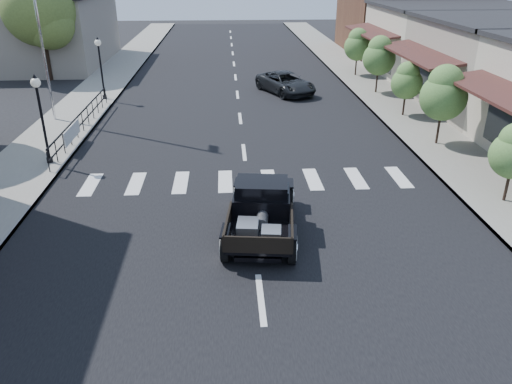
{
  "coord_description": "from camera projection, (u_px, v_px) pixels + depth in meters",
  "views": [
    {
      "loc": [
        -0.7,
        -12.57,
        7.22
      ],
      "look_at": [
        0.12,
        0.89,
        1.0
      ],
      "focal_mm": 35.0,
      "sensor_mm": 36.0,
      "label": 1
    }
  ],
  "objects": [
    {
      "name": "small_tree_d",
      "position": [
        378.0,
        65.0,
        29.28
      ],
      "size": [
        1.89,
        1.89,
        3.16
      ],
      "primitive_type": null,
      "color": "#477133",
      "rests_on": "sidewalk_right"
    },
    {
      "name": "small_tree_a",
      "position": [
        512.0,
        164.0,
        15.79
      ],
      "size": [
        1.51,
        1.51,
        2.51
      ],
      "primitive_type": null,
      "color": "#477133",
      "rests_on": "sidewalk_right"
    },
    {
      "name": "hotrod_pickup",
      "position": [
        261.0,
        208.0,
        14.36
      ],
      "size": [
        2.65,
        4.78,
        1.58
      ],
      "primitive_type": null,
      "rotation": [
        0.0,
        0.0,
        -0.12
      ],
      "color": "black",
      "rests_on": "ground"
    },
    {
      "name": "storefront_far",
      "position": [
        453.0,
        42.0,
        34.29
      ],
      "size": [
        10.0,
        9.0,
        4.5
      ],
      "primitive_type": "cube",
      "color": "#BBB49E",
      "rests_on": "ground"
    },
    {
      "name": "sidewalk_right",
      "position": [
        387.0,
        100.0,
        28.5
      ],
      "size": [
        3.0,
        80.0,
        0.15
      ],
      "primitive_type": "cube",
      "color": "gray",
      "rests_on": "ground"
    },
    {
      "name": "road",
      "position": [
        238.0,
        103.0,
        28.05
      ],
      "size": [
        14.0,
        80.0,
        0.02
      ],
      "primitive_type": "cube",
      "color": "black",
      "rests_on": "ground"
    },
    {
      "name": "small_tree_b",
      "position": [
        442.0,
        106.0,
        20.8
      ],
      "size": [
        1.93,
        1.93,
        3.22
      ],
      "primitive_type": null,
      "color": "#477133",
      "rests_on": "sidewalk_right"
    },
    {
      "name": "banner",
      "position": [
        73.0,
        138.0,
        21.12
      ],
      "size": [
        0.04,
        2.2,
        0.6
      ],
      "primitive_type": null,
      "color": "silver",
      "rests_on": "sidewalk_left"
    },
    {
      "name": "low_building_left",
      "position": [
        36.0,
        31.0,
        37.96
      ],
      "size": [
        10.0,
        12.0,
        5.0
      ],
      "primitive_type": "cube",
      "color": "gray",
      "rests_on": "ground"
    },
    {
      "name": "small_tree_c",
      "position": [
        406.0,
        90.0,
        24.91
      ],
      "size": [
        1.55,
        1.55,
        2.58
      ],
      "primitive_type": null,
      "color": "#477133",
      "rests_on": "sidewalk_right"
    },
    {
      "name": "second_car",
      "position": [
        286.0,
        83.0,
        29.97
      ],
      "size": [
        3.74,
        4.93,
        1.24
      ],
      "primitive_type": "imported",
      "rotation": [
        0.0,
        0.0,
        0.43
      ],
      "color": "black",
      "rests_on": "ground"
    },
    {
      "name": "road_markings",
      "position": [
        242.0,
        131.0,
        23.52
      ],
      "size": [
        12.0,
        60.0,
        0.06
      ],
      "primitive_type": null,
      "color": "silver",
      "rests_on": "ground"
    },
    {
      "name": "ground",
      "position": [
        254.0,
        236.0,
        14.46
      ],
      "size": [
        120.0,
        120.0,
        0.0
      ],
      "primitive_type": "plane",
      "color": "black",
      "rests_on": "ground"
    },
    {
      "name": "big_tree_far",
      "position": [
        42.0,
        27.0,
        32.27
      ],
      "size": [
        4.67,
        4.67,
        6.87
      ],
      "primitive_type": null,
      "color": "#54692D",
      "rests_on": "ground"
    },
    {
      "name": "lamp_post_c",
      "position": [
        101.0,
        69.0,
        27.76
      ],
      "size": [
        0.36,
        0.36,
        3.4
      ],
      "primitive_type": null,
      "color": "black",
      "rests_on": "sidewalk_left"
    },
    {
      "name": "small_tree_e",
      "position": [
        357.0,
        53.0,
        33.91
      ],
      "size": [
        1.8,
        1.8,
        3.0
      ],
      "primitive_type": null,
      "color": "#477133",
      "rests_on": "sidewalk_right"
    },
    {
      "name": "lamp_post_b",
      "position": [
        42.0,
        120.0,
        18.7
      ],
      "size": [
        0.36,
        0.36,
        3.4
      ],
      "primitive_type": null,
      "color": "black",
      "rests_on": "sidewalk_left"
    },
    {
      "name": "railing",
      "position": [
        82.0,
        120.0,
        22.84
      ],
      "size": [
        0.08,
        10.0,
        1.0
      ],
      "primitive_type": null,
      "color": "black",
      "rests_on": "sidewalk_left"
    },
    {
      "name": "far_building_right",
      "position": [
        412.0,
        10.0,
        42.86
      ],
      "size": [
        11.0,
        10.0,
        7.0
      ],
      "primitive_type": "cube",
      "color": "brown",
      "rests_on": "ground"
    },
    {
      "name": "sidewalk_left",
      "position": [
        85.0,
        105.0,
        27.55
      ],
      "size": [
        3.0,
        80.0,
        0.15
      ],
      "primitive_type": "cube",
      "color": "gray",
      "rests_on": "ground"
    }
  ]
}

